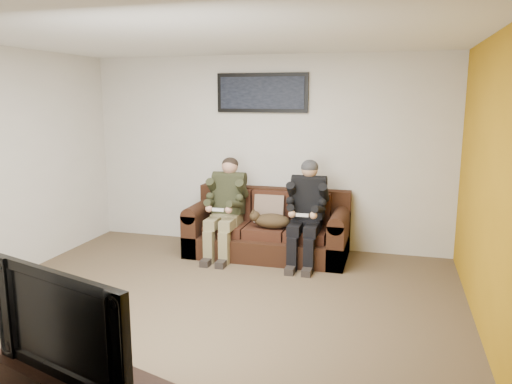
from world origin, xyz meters
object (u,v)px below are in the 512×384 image
(television, at_px, (75,319))
(framed_poster, at_px, (262,93))
(sofa, at_px, (269,230))
(person_left, at_px, (226,202))
(cat, at_px, (271,220))
(person_right, at_px, (307,207))

(television, bearing_deg, framed_poster, 106.87)
(sofa, xyz_separation_m, framed_poster, (-0.20, 0.39, 1.78))
(person_left, relative_size, television, 1.09)
(cat, relative_size, television, 0.57)
(person_right, relative_size, framed_poster, 1.02)
(cat, height_order, television, television)
(cat, bearing_deg, person_right, 6.17)
(cat, bearing_deg, television, -95.22)
(sofa, height_order, person_right, person_right)
(sofa, relative_size, television, 1.78)
(person_left, bearing_deg, cat, -4.51)
(framed_poster, bearing_deg, television, -90.61)
(person_left, xyz_separation_m, person_right, (1.06, 0.00, 0.00))
(person_left, relative_size, cat, 1.93)
(sofa, bearing_deg, television, -93.70)
(sofa, height_order, television, television)
(person_right, xyz_separation_m, television, (-0.77, -3.60, 0.04))
(person_left, xyz_separation_m, television, (0.28, -3.60, 0.04))
(cat, height_order, framed_poster, framed_poster)
(sofa, xyz_separation_m, person_right, (0.53, -0.17, 0.39))
(sofa, bearing_deg, person_right, -17.94)
(framed_poster, bearing_deg, sofa, -63.00)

